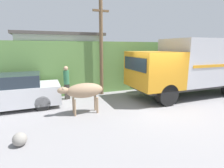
{
  "coord_description": "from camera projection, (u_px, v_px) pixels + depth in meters",
  "views": [
    {
      "loc": [
        -4.74,
        -6.39,
        2.75
      ],
      "look_at": [
        -1.91,
        0.84,
        1.09
      ],
      "focal_mm": 28.0,
      "sensor_mm": 36.0,
      "label": 1
    }
  ],
  "objects": [
    {
      "name": "utility_pole",
      "position": [
        101.0,
        46.0,
        9.84
      ],
      "size": [
        0.9,
        0.2,
        5.31
      ],
      "color": "brown",
      "rests_on": "ground_plane"
    },
    {
      "name": "building_backdrop",
      "position": [
        61.0,
        63.0,
        10.81
      ],
      "size": [
        4.99,
        2.7,
        3.55
      ],
      "color": "#B2BCAD",
      "rests_on": "ground_plane"
    },
    {
      "name": "roadside_rock",
      "position": [
        20.0,
        139.0,
        4.92
      ],
      "size": [
        0.39,
        0.39,
        0.39
      ],
      "color": "gray",
      "rests_on": "ground_plane"
    },
    {
      "name": "brown_cow",
      "position": [
        84.0,
        91.0,
        7.19
      ],
      "size": [
        1.86,
        0.61,
        1.29
      ],
      "rotation": [
        0.0,
        0.0,
        -0.12
      ],
      "color": "#9E7F60",
      "rests_on": "ground_plane"
    },
    {
      "name": "parked_suv",
      "position": [
        11.0,
        92.0,
        7.82
      ],
      "size": [
        4.27,
        1.82,
        1.56
      ],
      "rotation": [
        0.0,
        0.0,
        -0.07
      ],
      "color": "silver",
      "rests_on": "ground_plane"
    },
    {
      "name": "cargo_truck",
      "position": [
        195.0,
        65.0,
        9.89
      ],
      "size": [
        7.33,
        2.52,
        3.18
      ],
      "rotation": [
        0.0,
        0.0,
        -0.03
      ],
      "color": "#2D2D2D",
      "rests_on": "ground_plane"
    },
    {
      "name": "hillside_embankment",
      "position": [
        106.0,
        62.0,
        14.09
      ],
      "size": [
        32.0,
        6.88,
        3.06
      ],
      "color": "#608C47",
      "rests_on": "ground_plane"
    },
    {
      "name": "pedestrian_on_hill",
      "position": [
        66.0,
        81.0,
        9.18
      ],
      "size": [
        0.33,
        0.33,
        1.78
      ],
      "rotation": [
        0.0,
        0.0,
        3.29
      ],
      "color": "#38332D",
      "rests_on": "ground_plane"
    },
    {
      "name": "ground_plane",
      "position": [
        157.0,
        107.0,
        8.08
      ],
      "size": [
        60.0,
        60.0,
        0.0
      ],
      "primitive_type": "plane",
      "color": "gray"
    }
  ]
}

